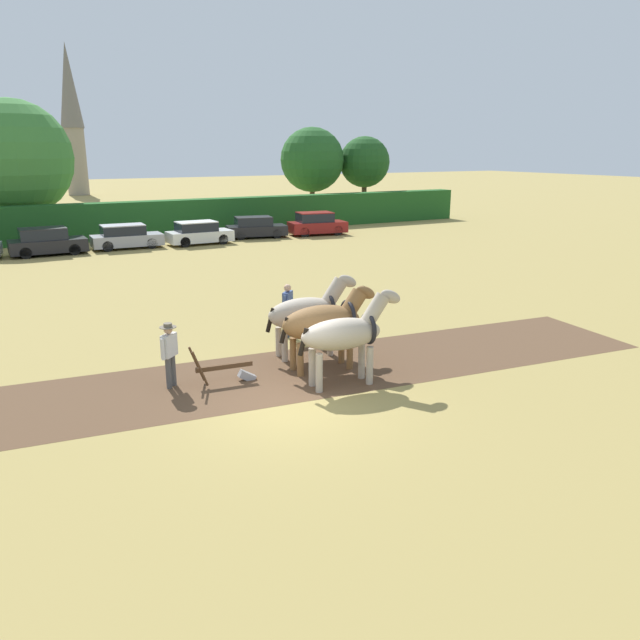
% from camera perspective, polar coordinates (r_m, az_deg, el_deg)
% --- Properties ---
extents(ground_plane, '(240.00, 240.00, 0.00)m').
position_cam_1_polar(ground_plane, '(14.93, -2.62, -7.80)').
color(ground_plane, '#998447').
extents(plowed_furrow_strip, '(28.08, 6.79, 0.01)m').
position_cam_1_polar(plowed_furrow_strip, '(16.21, -13.67, -6.32)').
color(plowed_furrow_strip, brown).
rests_on(plowed_furrow_strip, ground).
extents(hedgerow, '(60.32, 1.38, 2.44)m').
position_cam_1_polar(hedgerow, '(43.89, -20.89, 8.32)').
color(hedgerow, '#1E511E').
rests_on(hedgerow, ground).
extents(tree_center, '(7.59, 7.59, 9.07)m').
position_cam_1_polar(tree_center, '(46.72, -26.25, 13.12)').
color(tree_center, '#4C3823').
rests_on(tree_center, ground).
extents(tree_center_right, '(5.48, 5.48, 7.69)m').
position_cam_1_polar(tree_center_right, '(55.53, -0.73, 14.43)').
color(tree_center_right, brown).
rests_on(tree_center_right, ground).
extents(tree_right, '(4.42, 4.42, 6.95)m').
position_cam_1_polar(tree_right, '(56.95, 4.10, 14.20)').
color(tree_right, '#423323').
rests_on(tree_right, ground).
extents(church_spire, '(2.87, 2.87, 18.67)m').
position_cam_1_polar(church_spire, '(88.93, -21.76, 16.87)').
color(church_spire, gray).
rests_on(church_spire, ground).
extents(draft_horse_lead_left, '(2.90, 1.06, 2.48)m').
position_cam_1_polar(draft_horse_lead_left, '(15.77, 2.38, -1.24)').
color(draft_horse_lead_left, '#B2A38E').
rests_on(draft_horse_lead_left, ground).
extents(draft_horse_lead_right, '(2.87, 1.22, 2.33)m').
position_cam_1_polar(draft_horse_lead_right, '(16.90, 0.47, -0.19)').
color(draft_horse_lead_right, brown).
rests_on(draft_horse_lead_right, ground).
extents(draft_horse_trail_left, '(2.90, 1.18, 2.40)m').
position_cam_1_polar(draft_horse_trail_left, '(18.06, -1.09, 0.70)').
color(draft_horse_trail_left, '#B2A38E').
rests_on(draft_horse_trail_left, ground).
extents(plow, '(1.73, 0.50, 1.13)m').
position_cam_1_polar(plow, '(16.38, -8.27, -4.60)').
color(plow, '#4C331E').
rests_on(plow, ground).
extents(farmer_at_plow, '(0.51, 0.47, 1.69)m').
position_cam_1_polar(farmer_at_plow, '(16.16, -13.61, -2.69)').
color(farmer_at_plow, '#4C4C4C').
rests_on(farmer_at_plow, ground).
extents(farmer_beside_team, '(0.51, 0.52, 1.72)m').
position_cam_1_polar(farmer_beside_team, '(19.99, -2.97, 1.28)').
color(farmer_beside_team, '#28334C').
rests_on(farmer_beside_team, ground).
extents(parked_car_center_left, '(4.15, 1.92, 1.56)m').
position_cam_1_polar(parked_car_center_left, '(39.01, -23.73, 6.55)').
color(parked_car_center_left, black).
rests_on(parked_car_center_left, ground).
extents(parked_car_center, '(4.19, 1.84, 1.46)m').
position_cam_1_polar(parked_car_center, '(39.90, -17.32, 7.26)').
color(parked_car_center, '#9E9EA8').
rests_on(parked_car_center, ground).
extents(parked_car_center_right, '(4.05, 1.86, 1.45)m').
position_cam_1_polar(parked_car_center_right, '(40.58, -11.02, 7.79)').
color(parked_car_center_right, silver).
rests_on(parked_car_center_right, ground).
extents(parked_car_right, '(4.26, 2.50, 1.43)m').
position_cam_1_polar(parked_car_right, '(43.07, -5.90, 8.40)').
color(parked_car_right, black).
rests_on(parked_car_right, ground).
extents(parked_car_far_right, '(4.19, 2.34, 1.59)m').
position_cam_1_polar(parked_car_far_right, '(44.28, -0.31, 8.77)').
color(parked_car_far_right, maroon).
rests_on(parked_car_far_right, ground).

